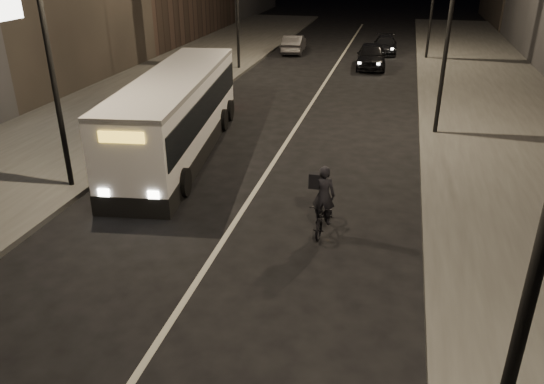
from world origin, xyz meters
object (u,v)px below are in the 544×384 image
Objects in this scene: streetlight_right_near at (540,128)px; city_bus at (177,111)px; streetlight_left_near at (50,9)px; car_far at (385,45)px; cyclist_on_bicycle at (324,210)px; car_mid at (294,44)px; car_near at (371,56)px.

streetlight_right_near is 0.75× the size of city_bus.
streetlight_left_near reaches higher than city_bus.
cyclist_on_bicycle is at bearing -92.80° from car_far.
streetlight_right_near is 13.33m from streetlight_left_near.
streetlight_right_near is 9.04m from cyclist_on_bicycle.
city_bus reaches higher than car_far.
car_mid is 0.97× the size of car_far.
city_bus is 7.73m from cyclist_on_bicycle.
streetlight_left_near is 22.46m from car_near.
streetlight_right_near is at bearing -60.78° from city_bus.
city_bus is 20.59m from car_mid.
car_mid is (0.12, 20.57, -0.92)m from city_bus.
car_far is at bearing 72.57° from streetlight_left_near.
car_far is (0.38, 26.76, -0.07)m from cyclist_on_bicycle.
car_far is (6.40, 22.01, -0.98)m from city_bus.
car_near is at bearing 93.95° from cyclist_on_bicycle.
car_far is (8.14, 25.91, -4.79)m from streetlight_left_near.
car_mid is at bearing 85.68° from streetlight_left_near.
car_far is (-2.53, 33.91, -4.79)m from streetlight_right_near.
streetlight_right_near is 33.97m from car_mid.
cyclist_on_bicycle is at bearing -45.92° from city_bus.
car_far is at bearing 66.11° from city_bus.
streetlight_right_near reaches higher than car_mid.
streetlight_right_near reaches higher than cyclist_on_bicycle.
city_bus is 2.73× the size of car_far.
city_bus is (1.73, 3.90, -3.81)m from streetlight_left_near.
car_mid is at bearing 143.05° from car_near.
cyclist_on_bicycle is at bearing 99.09° from car_mid.
car_mid is (-5.66, 3.81, -0.11)m from car_near.
streetlight_left_near reaches higher than car_far.
car_mid is (-8.81, 32.46, -4.73)m from streetlight_right_near.
streetlight_right_near is at bearing 101.14° from car_mid.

